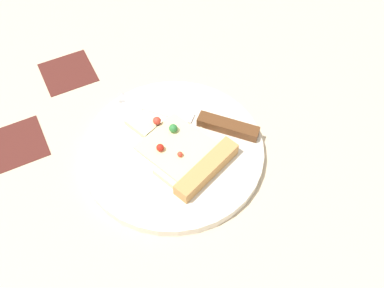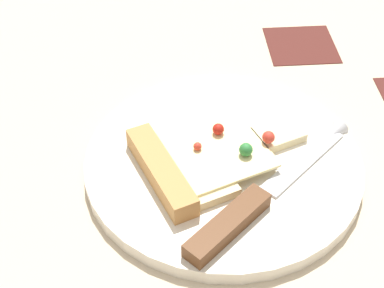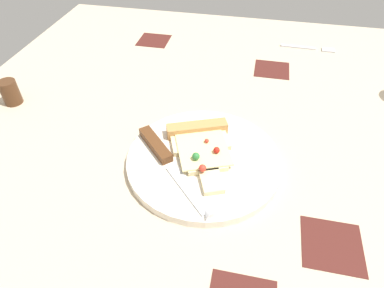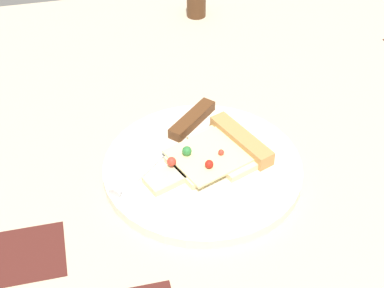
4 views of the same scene
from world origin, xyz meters
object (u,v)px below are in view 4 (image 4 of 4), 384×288
at_px(pizza_slice, 217,153).
at_px(knife, 175,136).
at_px(plate, 203,168).
at_px(pepper_shaker, 196,3).

xyz_separation_m(pizza_slice, knife, (0.05, -0.05, -0.00)).
xyz_separation_m(plate, knife, (0.03, -0.06, 0.01)).
bearing_deg(pepper_shaker, knife, 72.19).
bearing_deg(plate, pepper_shaker, -102.43).
height_order(pizza_slice, pepper_shaker, pepper_shaker).
distance_m(plate, knife, 0.07).
height_order(plate, pepper_shaker, pepper_shaker).
bearing_deg(plate, pizza_slice, -157.91).
bearing_deg(pizza_slice, pepper_shaker, -31.65).
bearing_deg(plate, knife, -67.45).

